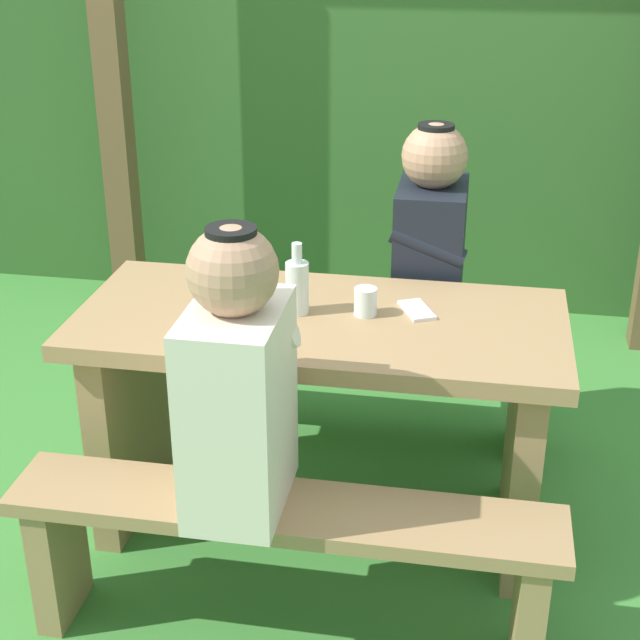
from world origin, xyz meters
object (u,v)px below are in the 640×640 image
bench_near (284,544)px  bottle_right (297,286)px  bench_far (346,357)px  person_white_shirt (237,382)px  person_black_coat (430,241)px  picnic_table (320,385)px  drinking_glass (366,302)px  bottle_left (218,294)px  cell_phone (417,310)px

bench_near → bottle_right: size_ratio=6.63×
bench_far → bench_near: bearing=-90.0°
person_white_shirt → person_black_coat: bearing=70.2°
person_white_shirt → picnic_table: bearing=78.8°
bench_far → bottle_right: size_ratio=6.63×
person_white_shirt → drinking_glass: (0.23, 0.56, -0.02)m
picnic_table → bench_far: size_ratio=1.00×
person_black_coat → bottle_left: 0.82m
bench_near → person_white_shirt: 0.46m
person_black_coat → bottle_right: bearing=-123.7°
person_black_coat → bottle_left: (-0.55, -0.62, 0.03)m
bottle_left → bottle_right: (0.20, 0.10, -0.00)m
bench_near → bottle_left: (-0.27, 0.44, 0.48)m
drinking_glass → cell_phone: (0.14, 0.05, -0.04)m
bottle_right → drinking_glass: bearing=5.5°
bench_far → person_black_coat: size_ratio=1.95×
picnic_table → cell_phone: size_ratio=10.00×
drinking_glass → bench_near: bearing=-102.7°
bench_far → drinking_glass: drinking_glass is taller
bottle_left → bench_far: bearing=66.3°
bench_near → drinking_glass: drinking_glass is taller
person_black_coat → cell_phone: person_black_coat is taller
bench_far → drinking_glass: 0.67m
bench_far → bottle_right: (-0.07, -0.52, 0.48)m
bottle_left → bottle_right: 0.23m
picnic_table → person_black_coat: person_black_coat is taller
picnic_table → bottle_right: 0.31m
bench_far → person_white_shirt: bearing=-95.7°
bench_far → bottle_left: bottle_left is taller
bottle_left → cell_phone: size_ratio=1.59×
person_white_shirt → bottle_right: 0.54m
person_white_shirt → bottle_left: person_white_shirt is taller
person_black_coat → drinking_glass: person_black_coat is taller
bottle_left → bottle_right: bearing=26.9°
picnic_table → person_white_shirt: 0.60m
person_white_shirt → bottle_left: bearing=111.2°
person_white_shirt → person_black_coat: size_ratio=1.00×
drinking_glass → cell_phone: drinking_glass is taller
bench_near → bottle_left: 0.71m
bench_near → person_black_coat: 1.18m
person_black_coat → bottle_left: size_ratio=3.23×
picnic_table → bottle_right: (-0.07, 0.01, 0.31)m
bench_near → bottle_right: bottle_right is taller
bench_far → person_black_coat: 0.53m
picnic_table → bench_far: 0.56m
picnic_table → bottle_left: size_ratio=6.29×
picnic_table → bench_far: (0.00, 0.53, -0.17)m
drinking_glass → bottle_left: size_ratio=0.36×
bottle_right → picnic_table: bearing=-10.5°
picnic_table → bench_far: picnic_table is taller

